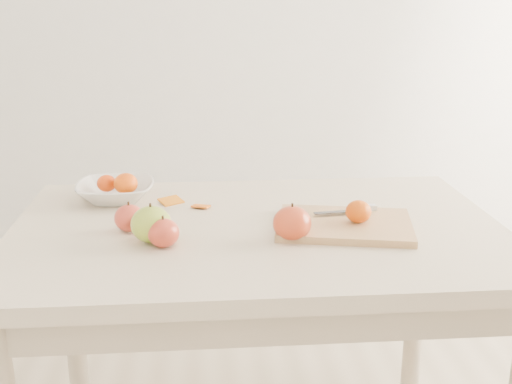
{
  "coord_description": "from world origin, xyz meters",
  "views": [
    {
      "loc": [
        -0.13,
        -1.47,
        1.29
      ],
      "look_at": [
        0.0,
        0.05,
        0.82
      ],
      "focal_mm": 45.0,
      "sensor_mm": 36.0,
      "label": 1
    }
  ],
  "objects": [
    {
      "name": "bowl_tangerine_near",
      "position": [
        -0.4,
        0.24,
        0.8
      ],
      "size": [
        0.05,
        0.05,
        0.05
      ],
      "primitive_type": "ellipsoid",
      "color": "#CA3D07",
      "rests_on": "fruit_bowl"
    },
    {
      "name": "apple_red_e",
      "position": [
        0.07,
        -0.1,
        0.79
      ],
      "size": [
        0.09,
        0.09,
        0.08
      ],
      "primitive_type": "ellipsoid",
      "color": "#951207",
      "rests_on": "table"
    },
    {
      "name": "bowl_tangerine_far",
      "position": [
        -0.34,
        0.22,
        0.8
      ],
      "size": [
        0.06,
        0.06,
        0.06
      ],
      "primitive_type": "ellipsoid",
      "color": "#D14507",
      "rests_on": "fruit_bowl"
    },
    {
      "name": "apple_red_b",
      "position": [
        -0.31,
        -0.01,
        0.78
      ],
      "size": [
        0.07,
        0.07,
        0.06
      ],
      "primitive_type": "ellipsoid",
      "color": "#A31D21",
      "rests_on": "table"
    },
    {
      "name": "cutting_board",
      "position": [
        0.21,
        -0.04,
        0.76
      ],
      "size": [
        0.36,
        0.29,
        0.02
      ],
      "primitive_type": "cube",
      "rotation": [
        0.0,
        0.0,
        -0.2
      ],
      "color": "tan",
      "rests_on": "table"
    },
    {
      "name": "paring_knife",
      "position": [
        0.25,
        0.03,
        0.78
      ],
      "size": [
        0.17,
        0.05,
        0.01
      ],
      "color": "white",
      "rests_on": "cutting_board"
    },
    {
      "name": "fruit_bowl",
      "position": [
        -0.37,
        0.23,
        0.78
      ],
      "size": [
        0.21,
        0.21,
        0.05
      ],
      "primitive_type": "imported",
      "color": "white",
      "rests_on": "table"
    },
    {
      "name": "orange_peel_b",
      "position": [
        -0.14,
        0.15,
        0.75
      ],
      "size": [
        0.05,
        0.05,
        0.01
      ],
      "primitive_type": "cube",
      "rotation": [
        -0.14,
        0.0,
        -0.34
      ],
      "color": "orange",
      "rests_on": "table"
    },
    {
      "name": "apple_red_c",
      "position": [
        -0.22,
        -0.12,
        0.78
      ],
      "size": [
        0.07,
        0.07,
        0.06
      ],
      "primitive_type": "ellipsoid",
      "color": "maroon",
      "rests_on": "table"
    },
    {
      "name": "table",
      "position": [
        0.0,
        0.0,
        0.65
      ],
      "size": [
        1.2,
        0.8,
        0.75
      ],
      "color": "beige",
      "rests_on": "ground"
    },
    {
      "name": "orange_peel_a",
      "position": [
        -0.22,
        0.2,
        0.75
      ],
      "size": [
        0.07,
        0.07,
        0.01
      ],
      "primitive_type": "cube",
      "rotation": [
        0.21,
        0.0,
        0.59
      ],
      "color": "#C4650D",
      "rests_on": "table"
    },
    {
      "name": "board_tangerine",
      "position": [
        0.24,
        -0.05,
        0.8
      ],
      "size": [
        0.06,
        0.06,
        0.05
      ],
      "primitive_type": "ellipsoid",
      "color": "#C75307",
      "rests_on": "cutting_board"
    },
    {
      "name": "apple_green",
      "position": [
        -0.25,
        -0.09,
        0.79
      ],
      "size": [
        0.09,
        0.09,
        0.08
      ],
      "primitive_type": "ellipsoid",
      "color": "olive",
      "rests_on": "table"
    }
  ]
}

